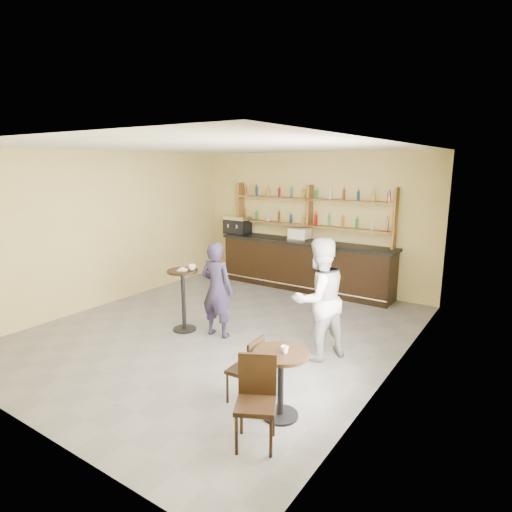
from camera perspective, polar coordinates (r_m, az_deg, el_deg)
The scene contains 23 objects.
floor at distance 7.84m, azimuth -4.54°, elevation -9.83°, with size 7.00×7.00×0.00m, color slate.
ceiling at distance 7.28m, azimuth -4.97°, elevation 14.23°, with size 7.00×7.00×0.00m, color white.
wall_back at distance 10.33m, azimuth 7.46°, elevation 4.67°, with size 7.00×7.00×0.00m, color #CBBA73.
wall_front at distance 5.21m, azimuth -29.50°, elevation -4.31°, with size 7.00×7.00×0.00m, color #CBBA73.
wall_left at distance 9.54m, azimuth -19.03°, elevation 3.48°, with size 7.00×7.00×0.00m, color #CBBA73.
wall_right at distance 6.04m, azimuth 18.16°, elevation -1.23°, with size 7.00×7.00×0.00m, color #CBBA73.
window_pane at distance 4.90m, azimuth 14.29°, elevation -2.84°, with size 2.00×2.00×0.00m, color white.
window_frame at distance 4.90m, azimuth 14.22°, elevation -2.83°, with size 0.04×1.70×2.10m, color black, non-canonical shape.
shelf_unit at distance 10.19m, azimuth 7.17°, elevation 5.77°, with size 4.00×0.26×1.40m, color brown, non-canonical shape.
liquor_bottles at distance 10.17m, azimuth 7.19°, elevation 6.72°, with size 3.68×0.10×1.00m, color #8C5919, non-canonical shape.
bar_counter at distance 10.20m, azimuth 6.50°, elevation -1.22°, with size 4.30×0.84×1.17m, color black, non-canonical shape.
espresso_machine at distance 11.07m, azimuth -2.50°, elevation 4.18°, with size 0.64×0.41×0.45m, color black, non-canonical shape.
pastry_case at distance 10.13m, azimuth 5.84°, elevation 2.88°, with size 0.47×0.38×0.28m, color silver, non-canonical shape.
pedestal_table at distance 7.75m, azimuth -9.64°, elevation -5.85°, with size 0.54×0.54×1.11m, color black, non-canonical shape.
napkin at distance 7.60m, azimuth -9.79°, elevation -1.84°, with size 0.17×0.17×0.00m, color white.
donut at distance 7.58m, azimuth -9.80°, elevation -1.71°, with size 0.11×0.11×0.04m, color #BD8D45.
cup_pedestal at distance 7.57m, azimuth -8.52°, elevation -1.48°, with size 0.13×0.13×0.10m, color white.
man_main at distance 7.36m, azimuth -5.23°, elevation -4.48°, with size 0.61×0.40×1.66m, color black.
cafe_table at distance 5.23m, azimuth 3.29°, elevation -16.74°, with size 0.65×0.65×0.82m, color black, non-canonical shape.
cup_cafe at distance 5.00m, azimuth 3.86°, elevation -12.33°, with size 0.09×0.09×0.08m, color white.
chair_west at distance 5.52m, azimuth -1.52°, elevation -14.86°, with size 0.37×0.37×0.86m, color black, non-canonical shape.
chair_south at distance 4.73m, azimuth -0.06°, elevation -19.13°, with size 0.42×0.42×0.96m, color black, non-canonical shape.
patron_second at distance 6.57m, azimuth 8.36°, elevation -5.66°, with size 0.91×0.71×1.88m, color #AFAEB4.
Camera 1 is at (4.54, -5.68, 2.94)m, focal length 30.00 mm.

